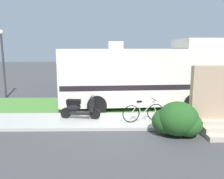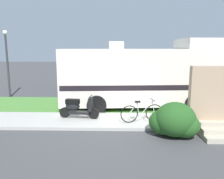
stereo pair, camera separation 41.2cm
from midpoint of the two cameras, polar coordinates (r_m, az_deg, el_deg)
The scene contains 12 objects.
ground_plane at distance 10.62m, azimuth -0.68°, elevation -6.15°, with size 80.00×80.00×0.00m, color #424244.
sidewalk at distance 9.45m, azimuth -0.66°, elevation -7.87°, with size 24.00×2.00×0.12m.
grass_strip at distance 12.05m, azimuth -0.70°, elevation -3.93°, with size 24.00×3.40×0.08m.
motorhome_rv at distance 11.65m, azimuth 6.07°, elevation 3.56°, with size 7.86×3.13×3.47m.
scooter at distance 9.58m, azimuth -9.56°, elevation -4.54°, with size 1.68×0.53×0.97m.
bicycle at distance 9.13m, azimuth 6.57°, elevation -5.65°, with size 1.70×0.54×0.90m.
pickup_truck_near at distance 16.26m, azimuth -2.74°, elevation 3.14°, with size 5.70×2.40×1.83m.
porch_steps at distance 8.98m, azimuth 24.07°, elevation -3.76°, with size 2.00×1.26×2.40m.
bush_by_porch at distance 8.17m, azimuth 14.57°, elevation -7.49°, with size 1.67×1.25×1.18m.
bottle_green at distance 10.47m, azimuth 23.38°, elevation -5.98°, with size 0.07×0.07×0.25m.
bottle_spare at distance 10.32m, azimuth 23.51°, elevation -6.13°, with size 0.07×0.07×0.28m.
street_lamp_post at distance 15.25m, azimuth -26.34°, elevation 7.27°, with size 0.28×0.28×4.05m.
Camera 1 is at (-0.23, -10.18, 3.02)m, focal length 36.57 mm.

